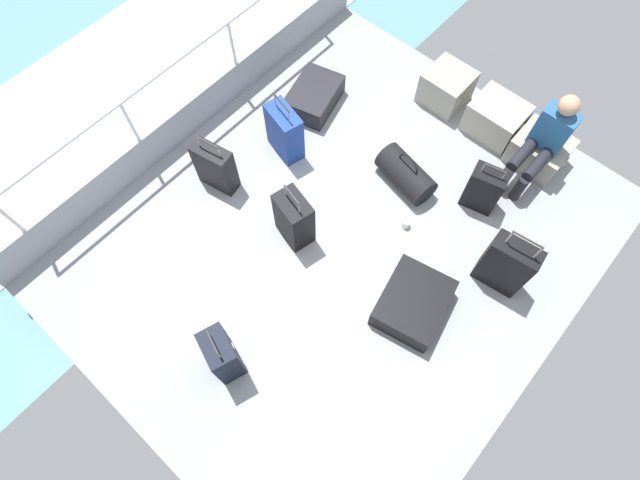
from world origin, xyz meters
TOP-DOWN VIEW (x-y plane):
  - ground_plane at (0.00, 0.00)m, footprint 4.40×5.20m
  - gunwale_port at (-2.17, 0.00)m, footprint 0.06×5.20m
  - railing_port at (-2.17, 0.00)m, footprint 0.04×4.20m
  - sea_wake at (-3.60, 0.00)m, footprint 12.00×12.00m
  - cargo_crate_0 at (-0.30, 2.18)m, footprint 0.52×0.48m
  - cargo_crate_1 at (0.37, 2.18)m, footprint 0.61×0.48m
  - cargo_crate_2 at (0.95, 2.15)m, footprint 0.59×0.49m
  - passenger_seated at (0.95, 1.97)m, footprint 0.34×0.66m
  - suitcase_0 at (0.03, -1.65)m, footprint 0.39×0.32m
  - suitcase_1 at (1.41, 0.67)m, footprint 0.46×0.26m
  - suitcase_2 at (-0.41, -0.27)m, footprint 0.42×0.33m
  - suitcase_3 at (0.97, -0.12)m, footprint 0.72×0.81m
  - suitcase_4 at (-1.20, 0.44)m, footprint 0.47×0.32m
  - suitcase_5 at (-1.39, 1.12)m, footprint 0.64×0.77m
  - suitcase_6 at (-1.44, -0.36)m, footprint 0.44×0.27m
  - suitcase_7 at (0.78, 1.28)m, footprint 0.38×0.29m
  - duffel_bag at (0.05, 0.96)m, footprint 0.70×0.44m
  - paper_cup at (0.39, 0.55)m, footprint 0.08×0.08m

SIDE VIEW (x-z plane):
  - sea_wake at x=-3.60m, z-range -0.35..-0.33m
  - ground_plane at x=0.00m, z-range -0.06..0.00m
  - paper_cup at x=0.39m, z-range 0.00..0.10m
  - suitcase_5 at x=-1.39m, z-range 0.00..0.26m
  - suitcase_3 at x=0.97m, z-range 0.00..0.27m
  - duffel_bag at x=0.05m, z-range -0.07..0.40m
  - cargo_crate_2 at x=0.95m, z-range 0.00..0.35m
  - cargo_crate_1 at x=0.37m, z-range 0.00..0.41m
  - cargo_crate_0 at x=-0.30m, z-range 0.00..0.41m
  - gunwale_port at x=-2.17m, z-range 0.00..0.45m
  - suitcase_7 at x=0.78m, z-range -0.06..0.61m
  - suitcase_6 at x=-1.44m, z-range -0.07..0.66m
  - suitcase_4 at x=-1.20m, z-range -0.08..0.69m
  - suitcase_2 at x=-0.41m, z-range -0.08..0.71m
  - suitcase_0 at x=0.03m, z-range -0.06..0.72m
  - suitcase_1 at x=1.41m, z-range -0.10..0.81m
  - passenger_seated at x=0.95m, z-range 0.02..1.06m
  - railing_port at x=-2.17m, z-range 0.27..1.29m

